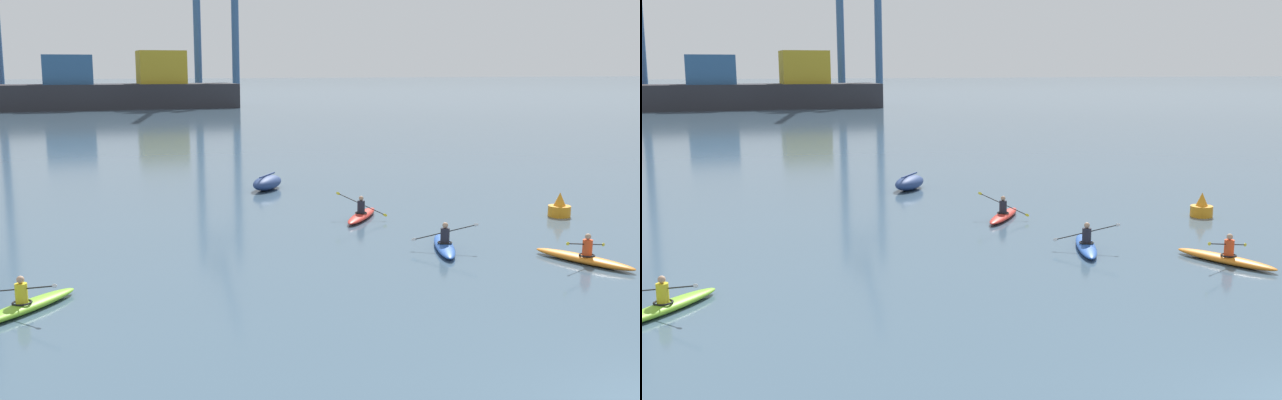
# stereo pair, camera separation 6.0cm
# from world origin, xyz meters

# --- Properties ---
(container_barge) EXTENTS (48.30, 8.64, 8.42)m
(container_barge) POSITION_xyz_m (-7.58, 104.75, 2.82)
(container_barge) COLOR #28282D
(container_barge) RESTS_ON ground
(capsized_dinghy) EXTENTS (2.46, 2.73, 0.76)m
(capsized_dinghy) POSITION_xyz_m (-0.55, 26.49, 0.35)
(capsized_dinghy) COLOR navy
(capsized_dinghy) RESTS_ON ground
(channel_buoy) EXTENTS (0.90, 0.90, 1.00)m
(channel_buoy) POSITION_xyz_m (8.79, 15.89, 0.36)
(channel_buoy) COLOR orange
(channel_buoy) RESTS_ON ground
(kayak_lime) EXTENTS (2.77, 2.88, 0.95)m
(kayak_lime) POSITION_xyz_m (-11.39, 10.37, 0.17)
(kayak_lime) COLOR #7ABC2D
(kayak_lime) RESTS_ON ground
(kayak_red) EXTENTS (2.59, 3.03, 1.08)m
(kayak_red) POSITION_xyz_m (1.02, 18.19, 0.17)
(kayak_red) COLOR red
(kayak_red) RESTS_ON ground
(kayak_orange) EXTENTS (2.14, 3.40, 0.95)m
(kayak_orange) POSITION_xyz_m (4.85, 9.52, 0.17)
(kayak_orange) COLOR orange
(kayak_orange) RESTS_ON ground
(kayak_blue) EXTENTS (2.08, 3.37, 0.95)m
(kayak_blue) POSITION_xyz_m (1.61, 12.51, 0.17)
(kayak_blue) COLOR #2856B2
(kayak_blue) RESTS_ON ground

